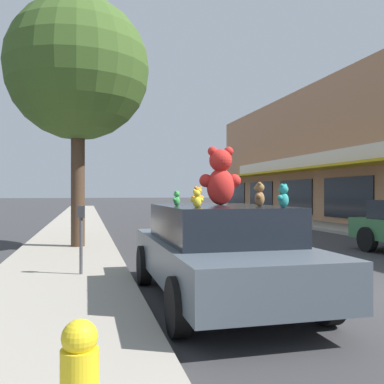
{
  "coord_description": "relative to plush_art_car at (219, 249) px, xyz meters",
  "views": [
    {
      "loc": [
        -5.24,
        -5.43,
        1.64
      ],
      "look_at": [
        -3.0,
        3.64,
        1.65
      ],
      "focal_mm": 40.0,
      "sensor_mm": 36.0,
      "label": 1
    }
  ],
  "objects": [
    {
      "name": "teddy_bear_brown",
      "position": [
        0.47,
        -0.45,
        0.84
      ],
      "size": [
        0.2,
        0.26,
        0.35
      ],
      "rotation": [
        0.0,
        0.0,
        4.26
      ],
      "color": "olive",
      "rests_on": "plush_art_car"
    },
    {
      "name": "teddy_bear_giant",
      "position": [
        0.13,
        0.3,
        1.11
      ],
      "size": [
        0.69,
        0.44,
        0.93
      ],
      "rotation": [
        0.0,
        0.0,
        3.02
      ],
      "color": "red",
      "rests_on": "plush_art_car"
    },
    {
      "name": "teddy_bear_green",
      "position": [
        -0.64,
        0.02,
        0.78
      ],
      "size": [
        0.15,
        0.16,
        0.23
      ],
      "rotation": [
        0.0,
        0.0,
        4.02
      ],
      "color": "green",
      "rests_on": "plush_art_car"
    },
    {
      "name": "teddy_bear_teal",
      "position": [
        0.58,
        -1.0,
        0.82
      ],
      "size": [
        0.23,
        0.2,
        0.32
      ],
      "rotation": [
        0.0,
        0.0,
        3.77
      ],
      "color": "teal",
      "rests_on": "plush_art_car"
    },
    {
      "name": "sidewalk_near",
      "position": [
        -2.43,
        -0.76,
        -0.72
      ],
      "size": [
        2.59,
        90.0,
        0.12
      ],
      "color": "gray",
      "rests_on": "ground_plane"
    },
    {
      "name": "teddy_bear_orange",
      "position": [
        -0.38,
        -0.2,
        0.81
      ],
      "size": [
        0.22,
        0.16,
        0.29
      ],
      "rotation": [
        0.0,
        0.0,
        3.48
      ],
      "color": "orange",
      "rests_on": "plush_art_car"
    },
    {
      "name": "street_tree",
      "position": [
        -2.18,
        6.31,
        4.34
      ],
      "size": [
        4.02,
        4.02,
        7.03
      ],
      "color": "#473323",
      "rests_on": "sidewalk_near"
    },
    {
      "name": "plush_art_car",
      "position": [
        0.0,
        0.0,
        0.0
      ],
      "size": [
        2.09,
        4.64,
        1.44
      ],
      "rotation": [
        0.0,
        0.0,
        0.0
      ],
      "color": "#4C5660",
      "rests_on": "ground_plane"
    },
    {
      "name": "parking_meter",
      "position": [
        -2.04,
        2.02,
        0.16
      ],
      "size": [
        0.14,
        0.1,
        1.27
      ],
      "color": "#4C4C51",
      "rests_on": "sidewalk_near"
    },
    {
      "name": "teddy_bear_yellow",
      "position": [
        -0.53,
        -0.75,
        0.78
      ],
      "size": [
        0.18,
        0.11,
        0.24
      ],
      "rotation": [
        0.0,
        0.0,
        3.06
      ],
      "color": "yellow",
      "rests_on": "plush_art_car"
    }
  ]
}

